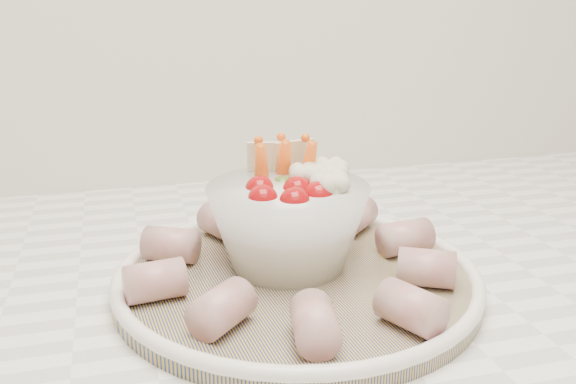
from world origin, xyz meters
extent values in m
cube|color=white|center=(0.00, 1.45, 0.90)|extent=(2.04, 0.62, 0.04)
cylinder|color=navy|center=(0.07, 1.42, 0.93)|extent=(0.33, 0.33, 0.01)
torus|color=white|center=(0.07, 1.42, 0.94)|extent=(0.31, 0.31, 0.01)
sphere|color=#9A090C|center=(0.04, 1.41, 1.01)|extent=(0.02, 0.02, 0.02)
sphere|color=#9A090C|center=(0.06, 1.40, 1.01)|extent=(0.02, 0.02, 0.02)
sphere|color=#9A090C|center=(0.08, 1.41, 1.01)|extent=(0.02, 0.02, 0.02)
sphere|color=#9A090C|center=(0.04, 1.44, 1.01)|extent=(0.02, 0.02, 0.02)
sphere|color=#9A090C|center=(0.07, 1.43, 1.01)|extent=(0.02, 0.02, 0.02)
sphere|color=#9A090C|center=(0.09, 1.43, 1.01)|extent=(0.02, 0.02, 0.02)
sphere|color=#456923|center=(0.07, 1.45, 1.00)|extent=(0.02, 0.02, 0.02)
cone|color=#EC5C16|center=(0.05, 1.47, 1.01)|extent=(0.03, 0.04, 0.06)
cone|color=#EC5C16|center=(0.07, 1.47, 1.01)|extent=(0.02, 0.04, 0.06)
cone|color=#EC5C16|center=(0.09, 1.46, 1.01)|extent=(0.02, 0.04, 0.06)
sphere|color=beige|center=(0.10, 1.44, 1.01)|extent=(0.03, 0.03, 0.03)
sphere|color=beige|center=(0.10, 1.42, 1.01)|extent=(0.03, 0.03, 0.03)
sphere|color=beige|center=(0.11, 1.46, 1.01)|extent=(0.03, 0.03, 0.03)
sphere|color=beige|center=(0.09, 1.45, 1.01)|extent=(0.03, 0.03, 0.03)
cube|color=beige|center=(0.06, 1.48, 1.01)|extent=(0.04, 0.02, 0.04)
cube|color=beige|center=(0.08, 1.48, 1.01)|extent=(0.04, 0.02, 0.04)
cylinder|color=#A44B4F|center=(0.18, 1.43, 0.95)|extent=(0.05, 0.04, 0.03)
cylinder|color=#A44B4F|center=(0.15, 1.50, 0.95)|extent=(0.05, 0.05, 0.03)
cylinder|color=#A44B4F|center=(0.09, 1.54, 0.95)|extent=(0.04, 0.05, 0.03)
cylinder|color=#A44B4F|center=(0.02, 1.51, 0.95)|extent=(0.05, 0.05, 0.03)
cylinder|color=#A44B4F|center=(-0.03, 1.47, 0.95)|extent=(0.06, 0.05, 0.03)
cylinder|color=#A44B4F|center=(-0.05, 1.40, 0.95)|extent=(0.05, 0.04, 0.03)
cylinder|color=#A44B4F|center=(-0.01, 1.34, 0.95)|extent=(0.05, 0.05, 0.03)
cylinder|color=#A44B4F|center=(0.05, 1.30, 0.95)|extent=(0.04, 0.05, 0.03)
cylinder|color=#A44B4F|center=(0.12, 1.31, 0.95)|extent=(0.05, 0.05, 0.03)
cylinder|color=#A44B4F|center=(0.16, 1.37, 0.95)|extent=(0.06, 0.05, 0.03)
camera|label=1|loc=(-0.07, 0.94, 1.17)|focal=40.00mm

